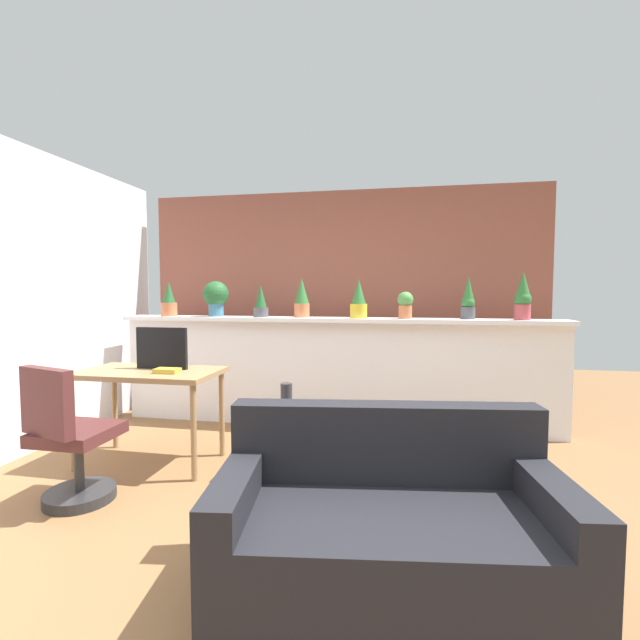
% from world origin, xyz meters
% --- Properties ---
extents(ground_plane, '(12.00, 12.00, 0.00)m').
position_xyz_m(ground_plane, '(0.00, 0.00, 0.00)').
color(ground_plane, brown).
extents(divider_wall, '(4.43, 0.16, 1.07)m').
position_xyz_m(divider_wall, '(0.00, 2.00, 0.54)').
color(divider_wall, white).
rests_on(divider_wall, ground).
extents(plant_shelf, '(4.43, 0.31, 0.04)m').
position_xyz_m(plant_shelf, '(0.00, 1.96, 1.09)').
color(plant_shelf, white).
rests_on(plant_shelf, divider_wall).
extents(brick_wall_behind, '(4.43, 0.10, 2.50)m').
position_xyz_m(brick_wall_behind, '(0.00, 2.60, 1.25)').
color(brick_wall_behind, brown).
rests_on(brick_wall_behind, ground).
extents(potted_plant_0, '(0.17, 0.17, 0.36)m').
position_xyz_m(potted_plant_0, '(-1.75, 1.93, 1.28)').
color(potted_plant_0, '#C66B42').
rests_on(potted_plant_0, plant_shelf).
extents(potted_plant_1, '(0.27, 0.27, 0.37)m').
position_xyz_m(potted_plant_1, '(-1.24, 1.99, 1.33)').
color(potted_plant_1, '#386B84').
rests_on(potted_plant_1, plant_shelf).
extents(potted_plant_2, '(0.15, 0.15, 0.33)m').
position_xyz_m(potted_plant_2, '(-0.73, 1.95, 1.26)').
color(potted_plant_2, '#4C4C51').
rests_on(potted_plant_2, plant_shelf).
extents(potted_plant_3, '(0.16, 0.16, 0.40)m').
position_xyz_m(potted_plant_3, '(-0.31, 1.99, 1.31)').
color(potted_plant_3, '#C66B42').
rests_on(potted_plant_3, plant_shelf).
extents(potted_plant_4, '(0.17, 0.17, 0.38)m').
position_xyz_m(potted_plant_4, '(0.27, 1.94, 1.29)').
color(potted_plant_4, gold).
rests_on(potted_plant_4, plant_shelf).
extents(potted_plant_5, '(0.15, 0.15, 0.26)m').
position_xyz_m(potted_plant_5, '(0.72, 1.95, 1.25)').
color(potted_plant_5, '#C66B42').
rests_on(potted_plant_5, plant_shelf).
extents(potted_plant_6, '(0.13, 0.13, 0.41)m').
position_xyz_m(potted_plant_6, '(1.30, 2.00, 1.29)').
color(potted_plant_6, '#4C4C51').
rests_on(potted_plant_6, plant_shelf).
extents(potted_plant_7, '(0.15, 0.15, 0.44)m').
position_xyz_m(potted_plant_7, '(1.78, 1.95, 1.32)').
color(potted_plant_7, '#B7474C').
rests_on(potted_plant_7, plant_shelf).
extents(desk, '(1.10, 0.60, 0.75)m').
position_xyz_m(desk, '(-1.28, 0.79, 0.67)').
color(desk, '#99754C').
rests_on(desk, ground).
extents(tv_monitor, '(0.43, 0.04, 0.34)m').
position_xyz_m(tv_monitor, '(-1.22, 0.87, 0.92)').
color(tv_monitor, black).
rests_on(tv_monitor, desk).
extents(office_chair, '(0.50, 0.50, 0.91)m').
position_xyz_m(office_chair, '(-1.40, 0.07, 0.39)').
color(office_chair, '#262628').
rests_on(office_chair, ground).
extents(side_cube_shelf, '(0.40, 0.41, 0.50)m').
position_xyz_m(side_cube_shelf, '(-0.19, 0.80, 0.25)').
color(side_cube_shelf, '#4C4238').
rests_on(side_cube_shelf, ground).
extents(vase_on_shelf, '(0.09, 0.09, 0.18)m').
position_xyz_m(vase_on_shelf, '(-0.17, 0.85, 0.59)').
color(vase_on_shelf, '#2D2D33').
rests_on(vase_on_shelf, side_cube_shelf).
extents(book_on_desk, '(0.19, 0.11, 0.04)m').
position_xyz_m(book_on_desk, '(-1.08, 0.71, 0.77)').
color(book_on_desk, gold).
rests_on(book_on_desk, desk).
extents(couch, '(1.65, 0.96, 0.80)m').
position_xyz_m(couch, '(0.64, -0.35, 0.28)').
color(couch, black).
rests_on(couch, ground).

